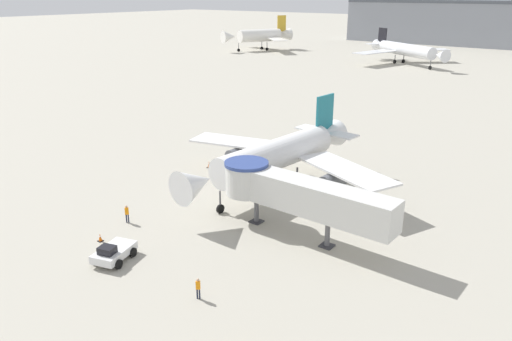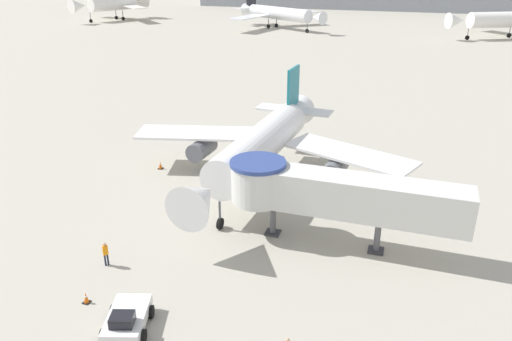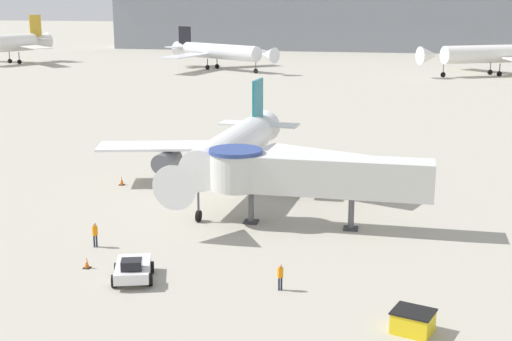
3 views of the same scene
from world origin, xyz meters
The scene contains 10 objects.
ground_plane centered at (0.00, 0.00, 0.00)m, with size 800.00×800.00×0.00m, color #A8A393.
main_airplane centered at (0.56, 1.18, 3.86)m, with size 27.18×25.23×9.07m.
jet_bridge centered at (7.85, -7.28, 4.07)m, with size 16.79×4.10×5.74m.
pushback_tug_white centered at (-0.92, -19.84, 0.74)m, with size 3.14×4.11×1.61m.
traffic_cone_apron_front centered at (-4.56, -18.48, 0.35)m, with size 0.44×0.44×0.72m.
traffic_cone_port_wing centered at (-10.02, 1.46, 0.39)m, with size 0.49×0.49×0.81m.
ground_crew_wing_walker centered at (-5.62, -14.65, 1.02)m, with size 0.37×0.38×1.76m.
background_jet_black_tail centered at (-26.44, 104.52, 4.27)m, with size 29.85×29.34×9.69m.
background_jet_green_tail centered at (33.91, 103.33, 4.67)m, with size 28.81×30.06×10.66m.
background_jet_gold_tail centered at (-82.06, 108.08, 5.26)m, with size 27.59×26.74×12.08m.
Camera 2 is at (12.62, -38.75, 19.28)m, focal length 35.00 mm.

